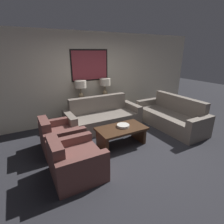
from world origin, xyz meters
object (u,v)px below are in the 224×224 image
Objects in this scene: table_lamp_left at (80,86)px; armchair_near_camera at (75,162)px; couch_by_side at (171,117)px; decorative_bowl at (123,126)px; couch_by_back_wall at (103,118)px; coffee_table at (121,132)px; armchair_near_back_wall at (61,137)px; console_table at (94,109)px; table_lamp_right at (105,84)px.

table_lamp_left is 0.62× the size of armchair_near_camera.
decorative_bowl is at bearing -173.53° from couch_by_side.
table_lamp_left is 1.13m from couch_by_back_wall.
decorative_bowl is at bearing -77.00° from table_lamp_left.
coffee_table is at bearing -152.84° from decorative_bowl.
couch_by_back_wall reaches higher than decorative_bowl.
armchair_near_back_wall reaches higher than coffee_table.
armchair_near_camera is (-1.28, -0.53, -0.04)m from coffee_table.
couch_by_side is at bearing -5.38° from armchair_near_back_wall.
couch_by_side is at bearing -40.32° from console_table.
table_lamp_left is 0.62× the size of armchair_near_back_wall.
console_table is 2.26× the size of table_lamp_right.
decorative_bowl is at bearing 22.56° from armchair_near_camera.
table_lamp_right reaches higher than armchair_near_camera.
decorative_bowl is (-0.00, -1.71, 0.09)m from console_table.
couch_by_back_wall is 2.12m from armchair_near_camera.
console_table is 1.71m from decorative_bowl.
coffee_table is at bearing -22.34° from armchair_near_back_wall.
armchair_near_back_wall is 1.05m from armchair_near_camera.
console_table is 1.40× the size of armchair_near_camera.
table_lamp_right is (0.80, 0.00, 0.00)m from table_lamp_left.
coffee_table is 1.38m from armchair_near_back_wall.
armchair_near_camera is at bearing -120.67° from console_table.
coffee_table is (-0.06, -1.74, -0.06)m from console_table.
table_lamp_left reaches higher than couch_by_back_wall.
table_lamp_right is 0.26× the size of couch_by_side.
table_lamp_right is at bearing 57.29° from couch_by_back_wall.
couch_by_back_wall is 2.37× the size of armchair_near_camera.
armchair_near_back_wall is (-0.94, -1.21, -0.87)m from table_lamp_left.
table_lamp_right is 0.49× the size of coffee_table.
table_lamp_right is 0.62× the size of armchair_near_camera.
console_table is 2.63m from armchair_near_camera.
couch_by_back_wall is at bearing -122.71° from table_lamp_right.
couch_by_back_wall reaches higher than coffee_table.
table_lamp_left is 1.88m from decorative_bowl.
console_table is at bearing 139.68° from couch_by_side.
couch_by_side is 2.37× the size of armchair_near_camera.
armchair_near_camera is (-1.34, -1.64, -0.02)m from couch_by_back_wall.
console_table is 2.33m from couch_by_side.
armchair_near_back_wall is 1.00× the size of armchair_near_camera.
couch_by_back_wall is 1.10m from decorative_bowl.
table_lamp_left reaches higher than armchair_near_camera.
couch_by_side is 3.21m from armchair_near_camera.
console_table is 0.86m from table_lamp_right.
couch_by_back_wall is (0.00, -0.62, -0.09)m from console_table.
armchair_near_camera is (0.00, -1.05, 0.00)m from armchair_near_back_wall.
decorative_bowl is at bearing -90.26° from couch_by_back_wall.
armchair_near_camera is at bearing -127.57° from table_lamp_right.
couch_by_side is at bearing -34.71° from table_lamp_left.
armchair_near_back_wall is at bearing -137.92° from console_table.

